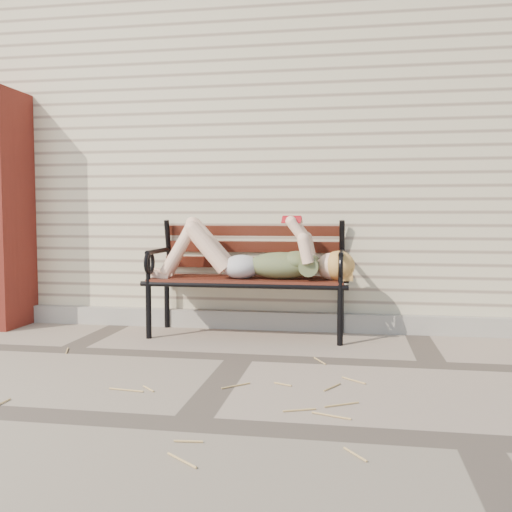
# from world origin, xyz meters

# --- Properties ---
(ground) EXTENTS (80.00, 80.00, 0.00)m
(ground) POSITION_xyz_m (0.00, 0.00, 0.00)
(ground) COLOR gray
(ground) RESTS_ON ground
(house_wall) EXTENTS (8.00, 4.00, 3.00)m
(house_wall) POSITION_xyz_m (0.00, 3.00, 1.50)
(house_wall) COLOR beige
(house_wall) RESTS_ON ground
(house_roof) EXTENTS (8.30, 4.30, 0.30)m
(house_roof) POSITION_xyz_m (0.00, 3.00, 3.15)
(house_roof) COLOR #4E4037
(house_roof) RESTS_ON house_wall
(foundation_strip) EXTENTS (8.00, 0.10, 0.15)m
(foundation_strip) POSITION_xyz_m (0.00, 0.97, 0.07)
(foundation_strip) COLOR gray
(foundation_strip) RESTS_ON ground
(garden_bench) EXTENTS (1.66, 0.66, 1.08)m
(garden_bench) POSITION_xyz_m (-0.08, 0.79, 0.60)
(garden_bench) COLOR black
(garden_bench) RESTS_ON ground
(reading_woman) EXTENTS (1.57, 0.36, 0.49)m
(reading_woman) POSITION_xyz_m (-0.07, 0.66, 0.64)
(reading_woman) COLOR #0A384B
(reading_woman) RESTS_ON ground
(straw_scatter) EXTENTS (2.81, 1.62, 0.01)m
(straw_scatter) POSITION_xyz_m (-0.49, -0.89, 0.01)
(straw_scatter) COLOR tan
(straw_scatter) RESTS_ON ground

